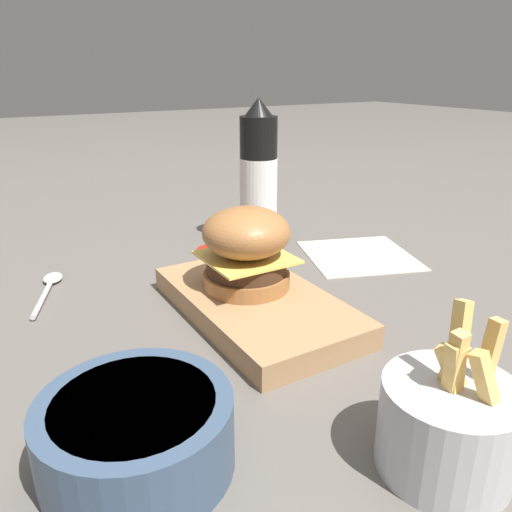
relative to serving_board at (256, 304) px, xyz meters
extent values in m
plane|color=#5B5651|center=(0.01, -0.06, -0.01)|extent=(6.00, 6.00, 0.00)
cube|color=#A37A51|center=(0.00, 0.00, 0.00)|extent=(0.28, 0.16, 0.03)
cylinder|color=#9E6638|center=(0.02, 0.00, 0.02)|extent=(0.11, 0.11, 0.02)
cylinder|color=#422819|center=(0.02, 0.00, 0.04)|extent=(0.10, 0.10, 0.02)
cube|color=#EAC656|center=(0.02, 0.00, 0.05)|extent=(0.10, 0.10, 0.00)
ellipsoid|color=#9E6638|center=(0.02, 0.00, 0.09)|extent=(0.11, 0.11, 0.06)
cylinder|color=black|center=(0.23, -0.14, 0.09)|extent=(0.06, 0.06, 0.22)
cylinder|color=silver|center=(0.23, -0.14, 0.09)|extent=(0.06, 0.06, 0.09)
cone|color=black|center=(0.23, -0.14, 0.22)|extent=(0.05, 0.05, 0.03)
cylinder|color=#B7B7BC|center=(-0.29, 0.01, 0.02)|extent=(0.10, 0.10, 0.07)
cube|color=#E5B760|center=(-0.29, 0.01, 0.07)|extent=(0.02, 0.02, 0.08)
cube|color=#E5B760|center=(-0.28, 0.00, 0.06)|extent=(0.03, 0.02, 0.07)
cube|color=#E5B760|center=(-0.30, -0.02, 0.07)|extent=(0.01, 0.02, 0.08)
cube|color=#E5B760|center=(-0.31, 0.00, 0.06)|extent=(0.03, 0.02, 0.07)
cube|color=#E5B760|center=(-0.29, 0.01, 0.08)|extent=(0.03, 0.03, 0.10)
cube|color=#E5B760|center=(-0.29, 0.01, 0.06)|extent=(0.01, 0.03, 0.07)
cube|color=#E5B760|center=(-0.29, 0.00, 0.06)|extent=(0.03, 0.03, 0.06)
cylinder|color=#384C66|center=(-0.17, 0.21, 0.02)|extent=(0.15, 0.15, 0.06)
cylinder|color=#CC4C33|center=(-0.17, 0.21, 0.04)|extent=(0.12, 0.12, 0.01)
cylinder|color=silver|center=(0.17, 0.22, -0.01)|extent=(0.10, 0.04, 0.01)
ellipsoid|color=silver|center=(0.24, 0.20, -0.01)|extent=(0.04, 0.04, 0.01)
cylinder|color=#B21E14|center=(0.24, -0.06, -0.01)|extent=(0.05, 0.05, 0.00)
cube|color=beige|center=(0.09, -0.25, -0.01)|extent=(0.21, 0.21, 0.00)
camera|label=1|loc=(-0.48, 0.29, 0.28)|focal=35.00mm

